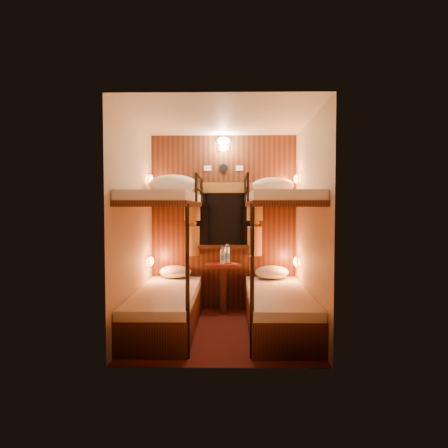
{
  "coord_description": "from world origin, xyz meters",
  "views": [
    {
      "loc": [
        0.11,
        -4.5,
        1.42
      ],
      "look_at": [
        0.02,
        0.15,
        1.22
      ],
      "focal_mm": 32.0,
      "sensor_mm": 36.0,
      "label": 1
    }
  ],
  "objects_px": {
    "bunk_left": "(166,281)",
    "bunk_right": "(278,281)",
    "table": "(223,281)",
    "bottle_left": "(222,257)",
    "bottle_right": "(227,255)"
  },
  "relations": [
    {
      "from": "table",
      "to": "bottle_left",
      "type": "height_order",
      "value": "bottle_left"
    },
    {
      "from": "bottle_right",
      "to": "table",
      "type": "bearing_deg",
      "value": -140.68
    },
    {
      "from": "bunk_right",
      "to": "bottle_left",
      "type": "bearing_deg",
      "value": 131.29
    },
    {
      "from": "bunk_right",
      "to": "bottle_right",
      "type": "relative_size",
      "value": 7.2
    },
    {
      "from": "bunk_left",
      "to": "table",
      "type": "bearing_deg",
      "value": 50.33
    },
    {
      "from": "table",
      "to": "bottle_right",
      "type": "relative_size",
      "value": 2.48
    },
    {
      "from": "bunk_left",
      "to": "table",
      "type": "relative_size",
      "value": 2.9
    },
    {
      "from": "bunk_right",
      "to": "bottle_right",
      "type": "distance_m",
      "value": 1.04
    },
    {
      "from": "bunk_left",
      "to": "bottle_left",
      "type": "bearing_deg",
      "value": 49.76
    },
    {
      "from": "bottle_left",
      "to": "bunk_left",
      "type": "bearing_deg",
      "value": -130.24
    },
    {
      "from": "bunk_left",
      "to": "bunk_right",
      "type": "bearing_deg",
      "value": 0.0
    },
    {
      "from": "bunk_left",
      "to": "bunk_right",
      "type": "relative_size",
      "value": 1.0
    },
    {
      "from": "table",
      "to": "bunk_right",
      "type": "bearing_deg",
      "value": -50.33
    },
    {
      "from": "bunk_right",
      "to": "bottle_left",
      "type": "xyz_separation_m",
      "value": [
        -0.66,
        0.75,
        0.19
      ]
    },
    {
      "from": "bunk_left",
      "to": "table",
      "type": "distance_m",
      "value": 1.02
    }
  ]
}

